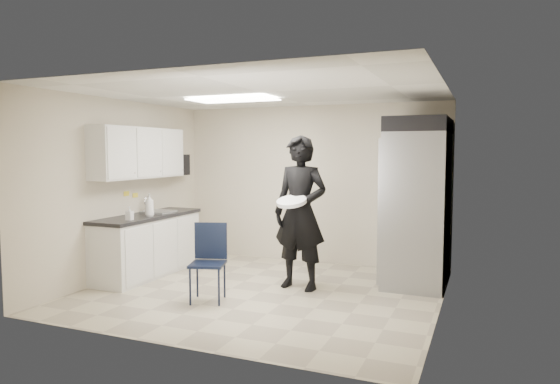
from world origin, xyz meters
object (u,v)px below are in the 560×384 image
at_px(commercial_fridge, 418,209).
at_px(man_tuxedo, 300,213).
at_px(folding_chair, 208,264).
at_px(lower_counter, 148,246).

relative_size(commercial_fridge, man_tuxedo, 1.02).
height_order(commercial_fridge, folding_chair, commercial_fridge).
distance_m(lower_counter, commercial_fridge, 3.98).
bearing_deg(folding_chair, lower_counter, 133.82).
height_order(lower_counter, man_tuxedo, man_tuxedo).
bearing_deg(commercial_fridge, lower_counter, -164.12).
relative_size(commercial_fridge, folding_chair, 2.26).
distance_m(lower_counter, man_tuxedo, 2.44).
bearing_deg(man_tuxedo, commercial_fridge, 39.13).
bearing_deg(folding_chair, man_tuxedo, 31.91).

